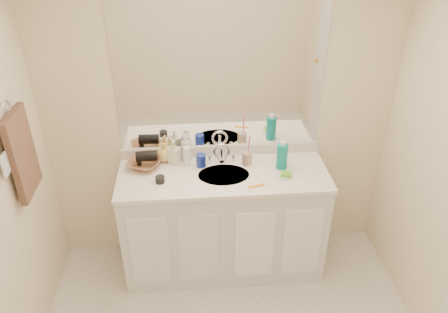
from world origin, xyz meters
TOP-DOWN VIEW (x-y plane):
  - wall_back at (0.00, 1.30)m, footprint 2.60×0.02m
  - vanity_cabinet at (0.00, 1.02)m, footprint 1.50×0.55m
  - countertop at (0.00, 1.02)m, footprint 1.52×0.57m
  - backsplash at (0.00, 1.29)m, footprint 1.52×0.03m
  - sink_basin at (0.00, 1.00)m, footprint 0.37×0.37m
  - faucet at (0.00, 1.18)m, footprint 0.02×0.02m
  - mirror at (0.00, 1.29)m, footprint 1.48×0.01m
  - blue_mug at (-0.16, 1.13)m, footprint 0.09×0.09m
  - tan_cup at (0.18, 1.13)m, footprint 0.09×0.09m
  - toothbrush at (0.19, 1.13)m, footprint 0.02×0.04m
  - mouthwash_bottle at (0.43, 1.06)m, footprint 0.09×0.09m
  - soap_dish at (0.44, 0.94)m, footprint 0.11×0.09m
  - green_soap at (0.44, 0.94)m, footprint 0.08×0.07m
  - orange_comb at (0.21, 0.84)m, footprint 0.12×0.06m
  - dark_jar at (-0.45, 0.95)m, footprint 0.08×0.08m
  - extra_white_bottle at (-0.26, 1.15)m, footprint 0.05×0.05m
  - soap_bottle_white at (-0.26, 1.24)m, footprint 0.09×0.09m
  - soap_bottle_cream at (-0.35, 1.20)m, footprint 0.11×0.11m
  - soap_bottle_yellow at (-0.43, 1.24)m, footprint 0.15×0.15m
  - wicker_basket at (-0.57, 1.16)m, footprint 0.31×0.31m
  - hair_dryer at (-0.55, 1.16)m, footprint 0.15×0.08m
  - towel_ring at (-1.27, 0.77)m, footprint 0.01×0.11m
  - hand_towel at (-1.25, 0.77)m, footprint 0.04×0.32m
  - switch_plate at (-1.27, 0.57)m, footprint 0.01×0.08m

SIDE VIEW (x-z plane):
  - vanity_cabinet at x=0.00m, z-range 0.00..0.85m
  - countertop at x=0.00m, z-range 0.85..0.88m
  - sink_basin at x=0.00m, z-range 0.86..0.88m
  - orange_comb at x=0.21m, z-range 0.88..0.88m
  - soap_dish at x=0.44m, z-range 0.88..0.89m
  - dark_jar at x=-0.45m, z-range 0.88..0.93m
  - green_soap at x=0.44m, z-range 0.89..0.92m
  - wicker_basket at x=-0.57m, z-range 0.88..0.94m
  - backsplash at x=0.00m, z-range 0.88..0.96m
  - tan_cup at x=0.18m, z-range 0.88..0.98m
  - blue_mug at x=-0.16m, z-range 0.88..0.98m
  - faucet at x=0.00m, z-range 0.88..0.99m
  - soap_bottle_yellow at x=-0.43m, z-range 0.88..1.03m
  - extra_white_bottle at x=-0.26m, z-range 0.88..1.03m
  - hair_dryer at x=-0.55m, z-range 0.93..1.01m
  - soap_bottle_cream at x=-0.35m, z-range 0.88..1.06m
  - mouthwash_bottle at x=0.43m, z-range 0.88..1.07m
  - soap_bottle_white at x=-0.26m, z-range 0.88..1.09m
  - toothbrush at x=0.19m, z-range 0.93..1.13m
  - wall_back at x=0.00m, z-range 0.00..2.40m
  - hand_towel at x=-1.25m, z-range 0.98..1.52m
  - switch_plate at x=-1.27m, z-range 1.24..1.36m
  - towel_ring at x=-1.27m, z-range 1.49..1.61m
  - mirror at x=0.00m, z-range 0.96..2.16m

